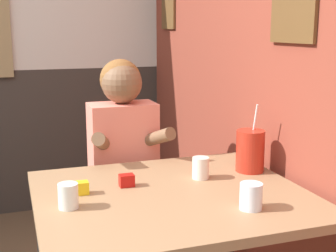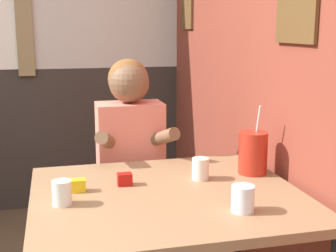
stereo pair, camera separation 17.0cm
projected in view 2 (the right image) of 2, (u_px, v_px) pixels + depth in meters
name	position (u px, v px, depth m)	size (l,w,h in m)	color
brick_wall_right	(232.00, 37.00, 2.67)	(0.08, 4.25, 2.70)	brown
main_table	(167.00, 207.00, 1.86)	(1.05, 0.93, 0.77)	#93704C
person_seated	(131.00, 171.00, 2.47)	(0.42, 0.41, 1.25)	#EA7F6B
cocktail_pitcher	(253.00, 153.00, 2.08)	(0.13, 0.13, 0.31)	#B22819
glass_near_pitcher	(243.00, 199.00, 1.65)	(0.08, 0.08, 0.10)	silver
glass_center	(62.00, 193.00, 1.71)	(0.07, 0.07, 0.09)	silver
glass_far_side	(200.00, 169.00, 2.00)	(0.07, 0.07, 0.09)	silver
condiment_ketchup	(125.00, 179.00, 1.93)	(0.06, 0.04, 0.05)	#B7140F
condiment_mustard	(78.00, 185.00, 1.86)	(0.06, 0.04, 0.05)	yellow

